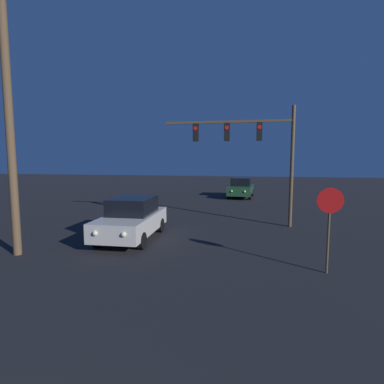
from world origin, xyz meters
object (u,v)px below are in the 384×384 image
(stop_sign, at_px, (329,214))
(utility_pole, at_px, (9,111))
(traffic_signal_mast, at_px, (252,144))
(car_near, at_px, (132,218))
(car_far, at_px, (241,188))

(stop_sign, xyz_separation_m, utility_pole, (-10.43, -0.22, 3.22))
(traffic_signal_mast, bearing_deg, stop_sign, -70.27)
(car_near, relative_size, traffic_signal_mast, 0.69)
(car_far, bearing_deg, utility_pole, 72.01)
(utility_pole, bearing_deg, traffic_signal_mast, 38.65)
(traffic_signal_mast, height_order, utility_pole, utility_pole)
(car_far, distance_m, utility_pole, 19.89)
(car_near, relative_size, utility_pole, 0.47)
(car_near, height_order, traffic_signal_mast, traffic_signal_mast)
(traffic_signal_mast, bearing_deg, car_near, -143.44)
(car_far, distance_m, stop_sign, 18.08)
(utility_pole, bearing_deg, car_far, 67.85)
(car_near, height_order, utility_pole, utility_pole)
(traffic_signal_mast, xyz_separation_m, utility_pole, (-8.17, -6.53, 0.84))
(traffic_signal_mast, relative_size, utility_pole, 0.67)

